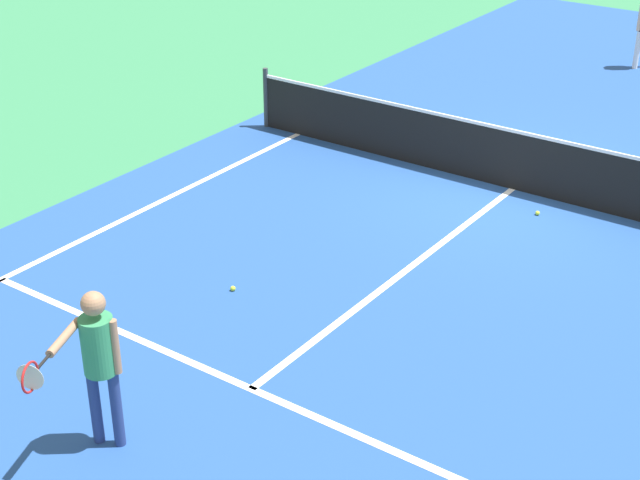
% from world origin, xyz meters
% --- Properties ---
extents(ground_plane, '(60.00, 60.00, 0.00)m').
position_xyz_m(ground_plane, '(0.00, 0.00, 0.00)').
color(ground_plane, '#337F51').
extents(court_surface_inbounds, '(10.62, 24.40, 0.00)m').
position_xyz_m(court_surface_inbounds, '(0.00, 0.00, 0.00)').
color(court_surface_inbounds, '#234C93').
rests_on(court_surface_inbounds, ground_plane).
extents(line_sideline_left, '(0.10, 11.89, 0.01)m').
position_xyz_m(line_sideline_left, '(-4.11, -5.95, 0.00)').
color(line_sideline_left, white).
rests_on(line_sideline_left, ground_plane).
extents(line_service_near, '(8.22, 0.10, 0.01)m').
position_xyz_m(line_service_near, '(0.00, -6.40, 0.00)').
color(line_service_near, white).
rests_on(line_service_near, ground_plane).
extents(line_center_service, '(0.10, 6.40, 0.01)m').
position_xyz_m(line_center_service, '(0.00, -3.20, 0.00)').
color(line_center_service, white).
rests_on(line_center_service, ground_plane).
extents(net, '(9.72, 0.09, 1.07)m').
position_xyz_m(net, '(0.00, 0.00, 0.49)').
color(net, '#33383D').
rests_on(net, ground_plane).
extents(player_near, '(0.50, 1.21, 1.70)m').
position_xyz_m(player_near, '(-0.57, -7.92, 1.06)').
color(player_near, navy).
rests_on(player_near, ground_plane).
extents(tennis_ball_mid_court, '(0.07, 0.07, 0.07)m').
position_xyz_m(tennis_ball_mid_court, '(-1.50, -4.91, 0.03)').
color(tennis_ball_mid_court, '#CCE033').
rests_on(tennis_ball_mid_court, ground_plane).
extents(tennis_ball_near_net, '(0.07, 0.07, 0.07)m').
position_xyz_m(tennis_ball_near_net, '(0.70, -0.65, 0.03)').
color(tennis_ball_near_net, '#CCE033').
rests_on(tennis_ball_near_net, ground_plane).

